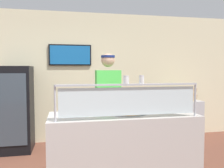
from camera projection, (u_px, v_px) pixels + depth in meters
The scene contains 12 objects.
ground_plane at pixel (113, 166), 3.67m from camera, with size 12.00×12.00×0.00m, color brown.
shop_rear_unit at pixel (98, 77), 5.05m from camera, with size 6.25×0.13×2.70m.
serving_counter at pixel (123, 151), 3.00m from camera, with size 1.85×0.70×0.95m, color #BCB7B2.
sneeze_guard at pixel (129, 96), 2.67m from camera, with size 1.67×0.06×0.40m.
pizza_tray at pixel (127, 112), 3.02m from camera, with size 0.50×0.50×0.04m.
pizza_server at pixel (124, 111), 2.99m from camera, with size 0.07×0.28×0.01m, color #ADAFB7.
parmesan_shaker at pixel (126, 80), 2.65m from camera, with size 0.07×0.07×0.09m.
pepper_flake_shaker at pixel (142, 80), 2.69m from camera, with size 0.06×0.06×0.10m.
worker_figure at pixel (108, 102), 3.66m from camera, with size 0.41×0.50×1.76m.
drink_fridge at pixel (14, 109), 4.33m from camera, with size 0.63×0.65×1.57m.
prep_shelf at pixel (182, 120), 4.98m from camera, with size 0.70×0.55×0.86m, color #B7BABF.
pizza_box_stack at pixel (182, 94), 4.94m from camera, with size 0.45×0.44×0.27m.
Camera 1 is at (0.20, -2.50, 1.52)m, focal length 37.61 mm.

